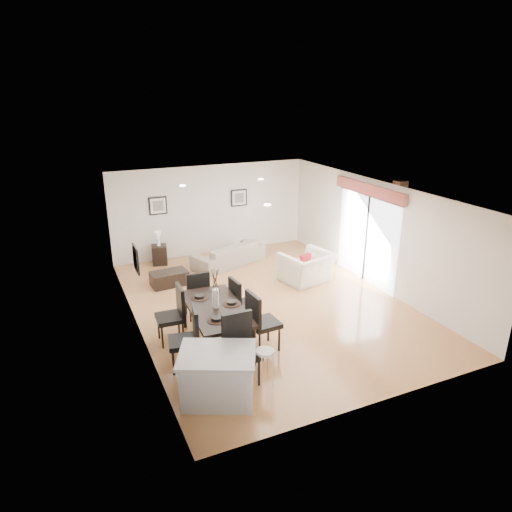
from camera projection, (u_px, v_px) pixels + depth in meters
name	position (u px, v px, depth m)	size (l,w,h in m)	color
ground	(267.00, 304.00, 10.80)	(8.00, 8.00, 0.00)	tan
wall_back	(211.00, 210.00, 13.77)	(6.00, 0.04, 2.70)	silver
wall_front	(381.00, 330.00, 6.91)	(6.00, 0.04, 2.70)	silver
wall_left	(134.00, 270.00, 9.19)	(0.04, 8.00, 2.70)	silver
wall_right	(375.00, 234.00, 11.49)	(0.04, 8.00, 2.70)	silver
ceiling	(269.00, 191.00, 9.87)	(6.00, 8.00, 0.02)	white
sofa	(229.00, 254.00, 13.13)	(2.19, 0.86, 0.64)	gray
armchair	(306.00, 267.00, 11.93)	(1.21, 1.06, 0.79)	beige
courtyard_plant_a	(460.00, 259.00, 12.75)	(0.57, 0.50, 0.64)	#335825
courtyard_plant_b	(413.00, 246.00, 13.77)	(0.36, 0.36, 0.64)	#335825
dining_table	(216.00, 311.00, 8.81)	(1.10, 2.04, 0.83)	black
dining_chair_wnear	(189.00, 335.00, 8.13)	(0.62, 0.62, 1.18)	black
dining_chair_wfar	(175.00, 311.00, 9.00)	(0.55, 0.55, 1.17)	black
dining_chair_enear	(259.00, 318.00, 8.67)	(0.58, 0.58, 1.22)	black
dining_chair_efar	(240.00, 301.00, 9.54)	(0.54, 0.54, 1.11)	black
dining_chair_head	(240.00, 344.00, 7.78)	(0.55, 0.55, 1.22)	black
dining_chair_foot	(197.00, 292.00, 9.91)	(0.52, 0.52, 1.12)	black
vase	(215.00, 290.00, 8.66)	(0.86, 1.40, 0.79)	white
coffee_table	(169.00, 278.00, 11.78)	(0.92, 0.55, 0.37)	black
side_table	(160.00, 255.00, 13.18)	(0.42, 0.42, 0.56)	black
table_lamp	(158.00, 237.00, 12.99)	(0.22, 0.22, 0.42)	white
cushion	(305.00, 261.00, 11.71)	(0.36, 0.11, 0.36)	#B01620
kitchen_island	(218.00, 376.00, 7.35)	(1.50, 1.36, 0.85)	#BDBDBF
bar_stool	(265.00, 355.00, 7.62)	(0.31, 0.31, 0.69)	white
framed_print_back_left	(158.00, 206.00, 13.03)	(0.52, 0.04, 0.52)	black
framed_print_back_right	(239.00, 198.00, 13.98)	(0.52, 0.04, 0.52)	black
framed_print_left_wall	(136.00, 259.00, 8.93)	(0.04, 0.52, 0.52)	black
sliding_door	(368.00, 219.00, 11.62)	(0.12, 2.70, 2.57)	white
courtyard	(442.00, 227.00, 13.59)	(6.00, 6.00, 2.00)	gray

